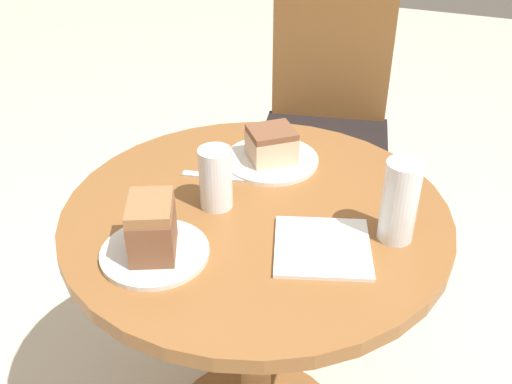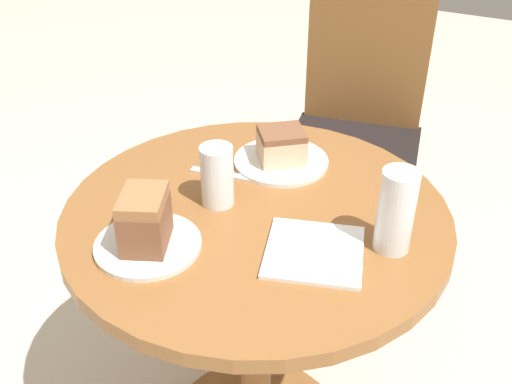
% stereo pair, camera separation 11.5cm
% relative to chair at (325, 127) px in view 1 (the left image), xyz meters
% --- Properties ---
extents(table, '(0.76, 0.76, 0.72)m').
position_rel_chair_xyz_m(table, '(0.07, -0.82, 0.03)').
color(table, brown).
rests_on(table, ground_plane).
extents(chair, '(0.50, 0.55, 0.96)m').
position_rel_chair_xyz_m(chair, '(0.00, 0.00, 0.00)').
color(chair, brown).
rests_on(chair, ground_plane).
extents(plate_near, '(0.21, 0.21, 0.01)m').
position_rel_chair_xyz_m(plate_near, '(0.04, -0.64, 0.23)').
color(plate_near, silver).
rests_on(plate_near, table).
extents(plate_far, '(0.19, 0.19, 0.01)m').
position_rel_chair_xyz_m(plate_far, '(-0.05, -1.02, 0.23)').
color(plate_far, silver).
rests_on(plate_far, table).
extents(cake_slice_near, '(0.13, 0.13, 0.07)m').
position_rel_chair_xyz_m(cake_slice_near, '(0.04, -0.64, 0.27)').
color(cake_slice_near, beige).
rests_on(cake_slice_near, plate_near).
extents(cake_slice_far, '(0.11, 0.12, 0.10)m').
position_rel_chair_xyz_m(cake_slice_far, '(-0.05, -1.02, 0.28)').
color(cake_slice_far, brown).
rests_on(cake_slice_far, plate_far).
extents(glass_lemonade, '(0.06, 0.06, 0.12)m').
position_rel_chair_xyz_m(glass_lemonade, '(-0.01, -0.84, 0.28)').
color(glass_lemonade, silver).
rests_on(glass_lemonade, table).
extents(glass_water, '(0.06, 0.06, 0.16)m').
position_rel_chair_xyz_m(glass_water, '(0.34, -0.81, 0.29)').
color(glass_water, silver).
rests_on(glass_water, table).
extents(napkin_stack, '(0.21, 0.21, 0.01)m').
position_rel_chair_xyz_m(napkin_stack, '(0.22, -0.90, 0.23)').
color(napkin_stack, white).
rests_on(napkin_stack, table).
extents(fork, '(0.16, 0.05, 0.00)m').
position_rel_chair_xyz_m(fork, '(-0.04, -0.74, 0.23)').
color(fork, silver).
rests_on(fork, table).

